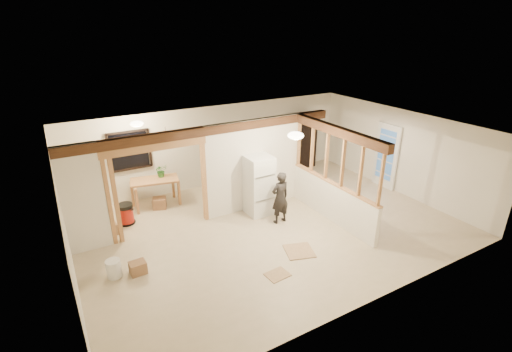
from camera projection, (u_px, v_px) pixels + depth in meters
floor at (270, 227)px, 9.40m from camera, size 9.00×6.50×0.01m
ceiling at (272, 131)px, 8.44m from camera, size 9.00×6.50×0.01m
wall_back at (216, 146)px, 11.52m from camera, size 9.00×0.01×2.50m
wall_front at (372, 247)px, 6.31m from camera, size 9.00×0.01×2.50m
wall_left at (65, 229)px, 6.84m from camera, size 0.01×6.50×2.50m
wall_right at (400, 152)px, 10.99m from camera, size 0.01×6.50×2.50m
partition_left_stub at (83, 199)px, 8.01m from camera, size 0.90×0.12×2.50m
partition_center at (254, 165)px, 9.97m from camera, size 2.80×0.12×2.50m
doorway_frame at (159, 190)px, 8.83m from camera, size 2.46×0.14×2.20m
header_beam_back at (211, 130)px, 8.99m from camera, size 7.00×0.18×0.22m
header_beam_right at (337, 131)px, 8.90m from camera, size 0.18×3.30×0.22m
pony_wall at (331, 201)px, 9.62m from camera, size 0.12×3.20×1.00m
stud_partition at (335, 159)px, 9.18m from camera, size 0.14×3.20×1.32m
window_back at (130, 151)px, 10.15m from camera, size 1.12×0.10×1.10m
french_door at (386, 156)px, 11.37m from camera, size 0.12×0.86×2.00m
ceiling_dome_main at (296, 136)px, 8.19m from camera, size 0.36×0.36×0.16m
ceiling_dome_util at (137, 124)px, 9.14m from camera, size 0.32×0.32×0.14m
hanging_bulb at (166, 140)px, 8.92m from camera, size 0.07×0.07×0.07m
refrigerator at (259, 185)px, 9.80m from camera, size 0.66×0.65×1.61m
woman at (280, 198)px, 9.37m from camera, size 0.53×0.36×1.39m
work_table at (156, 192)px, 10.35m from camera, size 1.38×0.89×0.80m
potted_plant at (161, 171)px, 10.30m from camera, size 0.35×0.31×0.36m
shop_vac at (126, 214)px, 9.45m from camera, size 0.50×0.50×0.55m
bookshelf at (303, 141)px, 12.92m from camera, size 0.97×0.32×1.94m
bucket at (114, 269)px, 7.48m from camera, size 0.38×0.38×0.38m
box_util_a at (160, 203)px, 10.29m from camera, size 0.44×0.41×0.30m
box_util_b at (110, 229)px, 9.02m from camera, size 0.31×0.31×0.28m
box_front at (138, 268)px, 7.60m from camera, size 0.34×0.28×0.26m
floor_panel_near at (299, 251)px, 8.37m from camera, size 0.78×0.78×0.02m
floor_panel_far at (277, 275)px, 7.59m from camera, size 0.50×0.41×0.01m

